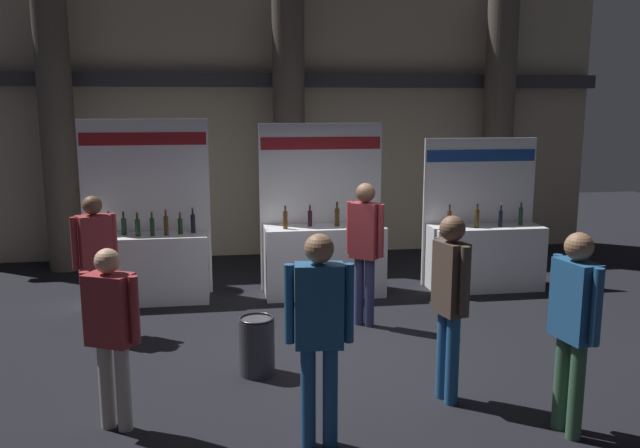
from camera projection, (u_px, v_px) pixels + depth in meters
name	position (u px, v px, depth m)	size (l,w,h in m)	color
ground_plane	(330.00, 348.00, 7.45)	(24.00, 24.00, 0.00)	black
hall_colonnade	(285.00, 101.00, 11.65)	(11.73, 1.11, 5.79)	tan
exhibitor_booth_0	(147.00, 258.00, 9.15)	(1.80, 0.66, 2.56)	white
exhibitor_booth_1	(324.00, 253.00, 9.46)	(1.82, 0.66, 2.49)	white
exhibitor_booth_2	(484.00, 251.00, 9.79)	(1.77, 0.66, 2.26)	white
trash_bin	(257.00, 346.00, 6.69)	(0.37, 0.37, 0.61)	#38383D
visitor_3	(365.00, 242.00, 8.03)	(0.42, 0.37, 1.82)	navy
visitor_5	(450.00, 294.00, 5.94)	(0.28, 0.48, 1.78)	navy
visitor_6	(574.00, 316.00, 5.33)	(0.27, 0.56, 1.75)	#33563D
visitor_7	(319.00, 322.00, 5.13)	(0.55, 0.25, 1.77)	navy
visitor_8	(95.00, 253.00, 7.68)	(0.49, 0.38, 1.71)	#33563D
visitor_9	(111.00, 324.00, 5.43)	(0.50, 0.38, 1.60)	#ADA393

